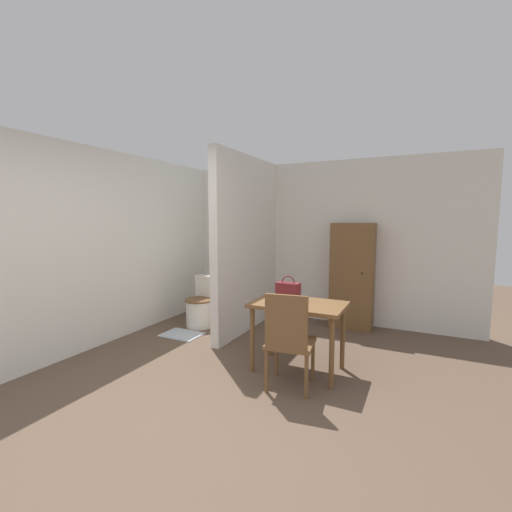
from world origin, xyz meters
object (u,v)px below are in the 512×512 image
toilet (202,306)px  wooden_cabinet (352,276)px  dining_table (298,312)px  handbag (288,291)px  wooden_chair (289,338)px

toilet → wooden_cabinet: (2.06, 0.89, 0.47)m
dining_table → toilet: bearing=155.3°
toilet → handbag: (1.68, -0.78, 0.54)m
dining_table → wooden_cabinet: size_ratio=0.62×
dining_table → handbag: handbag is taller
toilet → wooden_chair: bearing=-34.3°
wooden_chair → toilet: 2.29m
dining_table → toilet: dining_table is taller
wooden_chair → toilet: (-1.89, 1.29, -0.20)m
handbag → wooden_cabinet: 1.71m
wooden_chair → handbag: bearing=104.2°
toilet → handbag: 1.93m
wooden_cabinet → handbag: bearing=-102.8°
dining_table → wooden_chair: (0.07, -0.45, -0.13)m
handbag → toilet: bearing=155.2°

